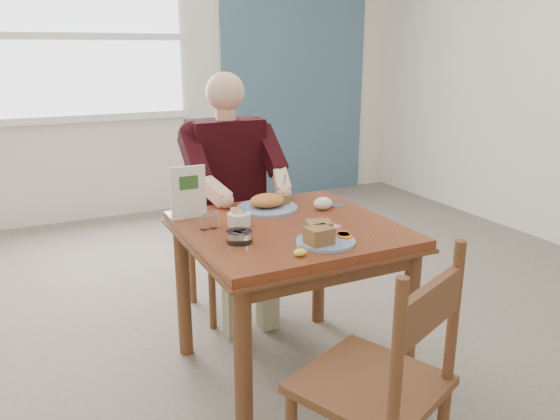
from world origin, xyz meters
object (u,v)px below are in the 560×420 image
table (289,248)px  chair_far (227,231)px  diner (231,179)px  far_plate (268,204)px  near_plate (323,236)px  chair_near (383,387)px

table → chair_far: chair_far is taller
table → diner: (0.00, 0.71, 0.17)m
chair_far → far_plate: 0.62m
near_plate → far_plate: 0.53m
table → near_plate: size_ratio=3.49×
chair_near → near_plate: chair_near is taller
diner → table: bearing=-90.0°
table → chair_near: (-0.10, -0.86, -0.16)m
chair_far → far_plate: bearing=-88.2°
table → diner: size_ratio=0.66×
diner → far_plate: size_ratio=4.55×
far_plate → chair_near: bearing=-96.2°
chair_far → near_plate: 1.11m
chair_near → near_plate: (0.12, 0.59, 0.30)m
table → chair_far: size_ratio=0.97×
table → far_plate: bearing=86.3°
chair_far → near_plate: (0.01, -1.07, 0.30)m
table → chair_far: bearing=90.0°
table → near_plate: near_plate is taller
chair_far → chair_near: bearing=-93.6°
near_plate → far_plate: size_ratio=0.86×
table → diner: bearing=90.0°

